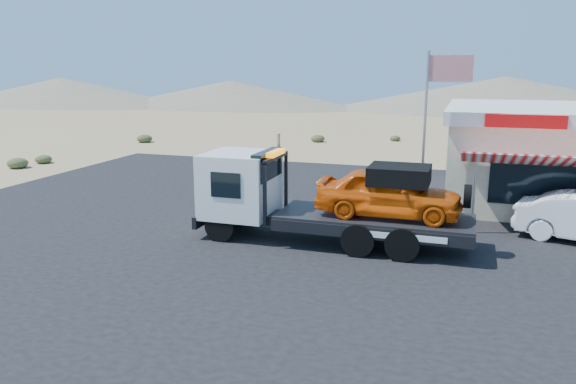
{
  "coord_description": "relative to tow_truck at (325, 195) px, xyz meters",
  "views": [
    {
      "loc": [
        6.24,
        -15.86,
        5.54
      ],
      "look_at": [
        0.73,
        1.07,
        1.5
      ],
      "focal_mm": 35.0,
      "sensor_mm": 36.0,
      "label": 1
    }
  ],
  "objects": [
    {
      "name": "asphalt_lot",
      "position": [
        -0.03,
        2.15,
        -1.53
      ],
      "size": [
        32.0,
        24.0,
        0.02
      ],
      "primitive_type": "cube",
      "color": "black",
      "rests_on": "ground"
    },
    {
      "name": "distant_hills",
      "position": [
        -11.8,
        54.29,
        0.35
      ],
      "size": [
        126.0,
        48.0,
        4.2
      ],
      "color": "#726B59",
      "rests_on": "ground"
    },
    {
      "name": "tow_truck",
      "position": [
        0.0,
        0.0,
        0.0
      ],
      "size": [
        8.54,
        2.53,
        2.85
      ],
      "color": "black",
      "rests_on": "asphalt_lot"
    },
    {
      "name": "desert_scrub",
      "position": [
        -16.27,
        8.36,
        -1.26
      ],
      "size": [
        22.87,
        36.06,
        0.6
      ],
      "color": "#3A3F22",
      "rests_on": "ground"
    },
    {
      "name": "flagpole",
      "position": [
        2.9,
        3.65,
        2.23
      ],
      "size": [
        1.55,
        0.1,
        6.0
      ],
      "color": "#99999E",
      "rests_on": "asphalt_lot"
    },
    {
      "name": "ground",
      "position": [
        -2.03,
        -0.85,
        -1.54
      ],
      "size": [
        120.0,
        120.0,
        0.0
      ],
      "primitive_type": "plane",
      "color": "#9C7D59",
      "rests_on": "ground"
    }
  ]
}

